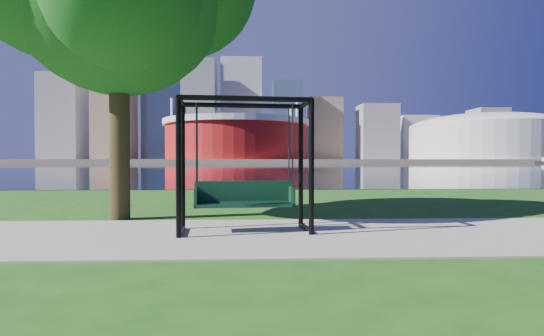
{
  "coord_description": "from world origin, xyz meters",
  "views": [
    {
      "loc": [
        -0.42,
        -8.5,
        1.43
      ],
      "look_at": [
        -0.05,
        0.0,
        1.28
      ],
      "focal_mm": 28.0,
      "sensor_mm": 36.0,
      "label": 1
    }
  ],
  "objects": [
    {
      "name": "far_bank",
      "position": [
        0.0,
        306.0,
        1.0
      ],
      "size": [
        900.0,
        228.0,
        2.0
      ],
      "primitive_type": "cube",
      "color": "#937F60",
      "rests_on": "ground"
    },
    {
      "name": "swing",
      "position": [
        -0.6,
        -0.14,
        1.27
      ],
      "size": [
        2.65,
        1.33,
        2.62
      ],
      "rotation": [
        0.0,
        0.0,
        0.09
      ],
      "color": "black",
      "rests_on": "ground"
    },
    {
      "name": "path",
      "position": [
        0.0,
        -0.5,
        0.01
      ],
      "size": [
        120.0,
        4.0,
        0.03
      ],
      "primitive_type": "cube",
      "color": "#9E937F",
      "rests_on": "ground"
    },
    {
      "name": "river",
      "position": [
        0.0,
        102.0,
        0.01
      ],
      "size": [
        900.0,
        180.0,
        0.02
      ],
      "primitive_type": "cube",
      "color": "black",
      "rests_on": "ground"
    },
    {
      "name": "ground",
      "position": [
        0.0,
        0.0,
        0.0
      ],
      "size": [
        900.0,
        900.0,
        0.0
      ],
      "primitive_type": "plane",
      "color": "#1E5114",
      "rests_on": "ground"
    },
    {
      "name": "arena",
      "position": [
        135.0,
        235.0,
        15.87
      ],
      "size": [
        84.0,
        84.0,
        26.56
      ],
      "color": "beige",
      "rests_on": "far_bank"
    },
    {
      "name": "skyline",
      "position": [
        -4.27,
        319.39,
        35.89
      ],
      "size": [
        392.0,
        66.0,
        96.5
      ],
      "color": "gray",
      "rests_on": "far_bank"
    },
    {
      "name": "stadium",
      "position": [
        -10.0,
        235.0,
        14.23
      ],
      "size": [
        83.0,
        83.0,
        32.0
      ],
      "color": "maroon",
      "rests_on": "far_bank"
    }
  ]
}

